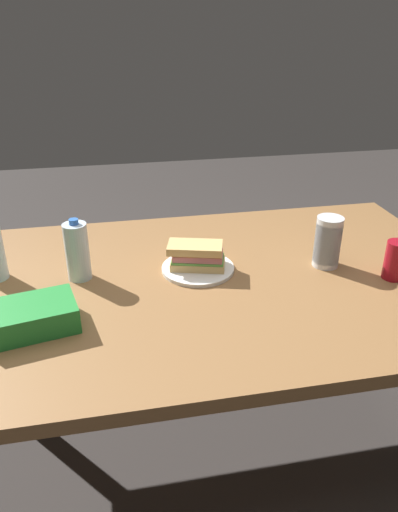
% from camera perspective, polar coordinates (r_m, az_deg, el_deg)
% --- Properties ---
extents(ground_plane, '(8.00, 8.00, 0.00)m').
position_cam_1_polar(ground_plane, '(2.00, 0.26, -21.91)').
color(ground_plane, '#383330').
extents(dining_table, '(1.74, 1.04, 0.75)m').
position_cam_1_polar(dining_table, '(1.56, 0.31, -5.31)').
color(dining_table, olive).
rests_on(dining_table, ground_plane).
extents(paper_plate, '(0.23, 0.23, 0.01)m').
position_cam_1_polar(paper_plate, '(1.57, 0.00, -1.44)').
color(paper_plate, white).
rests_on(paper_plate, dining_table).
extents(sandwich, '(0.20, 0.13, 0.08)m').
position_cam_1_polar(sandwich, '(1.54, -0.14, 0.07)').
color(sandwich, '#DBB26B').
rests_on(sandwich, paper_plate).
extents(soda_can_red, '(0.07, 0.07, 0.12)m').
position_cam_1_polar(soda_can_red, '(1.61, 21.89, -0.46)').
color(soda_can_red, maroon).
rests_on(soda_can_red, dining_table).
extents(chip_bag, '(0.26, 0.19, 0.07)m').
position_cam_1_polar(chip_bag, '(1.35, -19.00, -6.72)').
color(chip_bag, '#268C38').
rests_on(chip_bag, dining_table).
extents(plastic_cup_stack, '(0.08, 0.08, 0.17)m').
position_cam_1_polar(plastic_cup_stack, '(1.62, 14.76, 1.60)').
color(plastic_cup_stack, silver).
rests_on(plastic_cup_stack, dining_table).
extents(water_bottle_spare, '(0.07, 0.07, 0.20)m').
position_cam_1_polar(water_bottle_spare, '(1.53, -13.99, 0.54)').
color(water_bottle_spare, silver).
rests_on(water_bottle_spare, dining_table).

